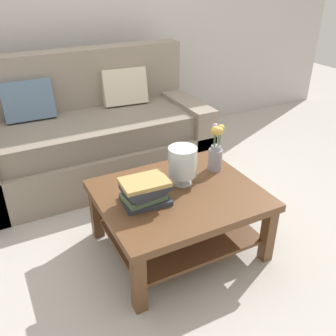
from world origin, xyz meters
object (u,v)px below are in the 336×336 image
(book_stack_main, at_px, (145,191))
(flower_pitcher, at_px, (216,150))
(couch, at_px, (90,136))
(coffee_table, at_px, (178,208))
(glass_hurricane_vase, at_px, (182,163))

(book_stack_main, height_order, flower_pitcher, flower_pitcher)
(couch, xyz_separation_m, flower_pitcher, (0.56, -1.12, 0.23))
(coffee_table, xyz_separation_m, glass_hurricane_vase, (0.08, 0.08, 0.28))
(couch, distance_m, flower_pitcher, 1.27)
(glass_hurricane_vase, distance_m, flower_pitcher, 0.30)
(couch, bearing_deg, book_stack_main, -92.06)
(book_stack_main, bearing_deg, glass_hurricane_vase, 18.32)
(coffee_table, distance_m, glass_hurricane_vase, 0.30)
(glass_hurricane_vase, relative_size, flower_pitcher, 0.77)
(couch, bearing_deg, coffee_table, -81.44)
(flower_pitcher, bearing_deg, couch, 116.63)
(couch, height_order, book_stack_main, couch)
(coffee_table, xyz_separation_m, flower_pitcher, (0.37, 0.14, 0.28))
(coffee_table, bearing_deg, book_stack_main, -175.41)
(couch, relative_size, glass_hurricane_vase, 7.72)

